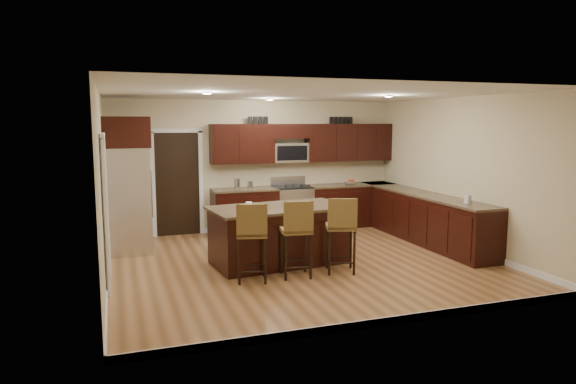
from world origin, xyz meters
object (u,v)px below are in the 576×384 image
object	(u,v)px
range	(292,208)
refrigerator	(128,183)
stool_right	(341,226)
stool_mid	(297,230)
island	(279,237)
stool_left	(252,233)

from	to	relation	value
range	refrigerator	world-z (taller)	refrigerator
range	stool_right	size ratio (longest dim) A/B	0.96
stool_mid	refrigerator	size ratio (longest dim) A/B	0.49
stool_right	island	bearing A→B (deg)	147.52
stool_mid	island	bearing A→B (deg)	97.40
stool_right	stool_mid	bearing A→B (deg)	-161.92
range	stool_left	size ratio (longest dim) A/B	0.97
stool_left	refrigerator	size ratio (longest dim) A/B	0.49
stool_mid	refrigerator	xyz separation A→B (m)	(-2.25, 2.41, 0.49)
refrigerator	range	bearing A→B (deg)	13.29
range	refrigerator	distance (m)	3.47
stool_mid	stool_right	distance (m)	0.71
stool_mid	refrigerator	distance (m)	3.33
range	stool_mid	world-z (taller)	stool_mid
stool_mid	stool_right	xyz separation A→B (m)	(0.71, 0.00, 0.01)
range	island	xyz separation A→B (m)	(-1.04, -2.34, -0.04)
island	stool_mid	size ratio (longest dim) A/B	2.00
range	island	world-z (taller)	range
range	stool_right	xyz separation A→B (m)	(-0.34, -3.18, 0.25)
island	stool_mid	bearing A→B (deg)	-96.66
island	stool_left	bearing A→B (deg)	-134.97
stool_left	refrigerator	world-z (taller)	refrigerator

